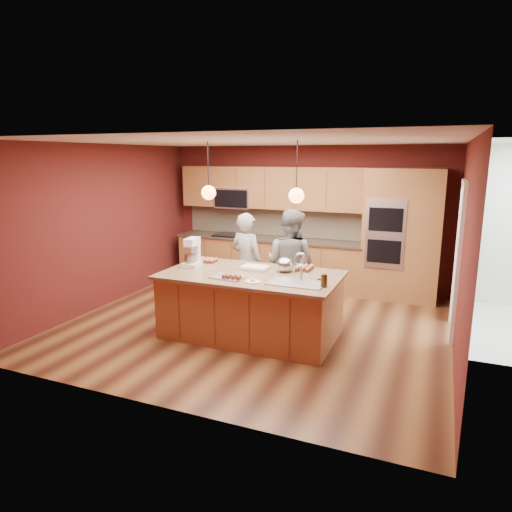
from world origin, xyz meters
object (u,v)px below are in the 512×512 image
at_px(person_left, 247,263).
at_px(mixing_bowl, 285,265).
at_px(stand_mixer, 192,254).
at_px(person_right, 290,264).
at_px(island, 252,304).

relative_size(person_left, mixing_bowl, 6.35).
xyz_separation_m(person_left, mixing_bowl, (0.88, -0.67, 0.19)).
height_order(stand_mixer, mixing_bowl, stand_mixer).
relative_size(stand_mixer, mixing_bowl, 1.66).
bearing_deg(person_left, mixing_bowl, 156.89).
distance_m(person_right, mixing_bowl, 0.70).
xyz_separation_m(island, mixing_bowl, (0.39, 0.27, 0.54)).
bearing_deg(person_left, island, 131.74).
bearing_deg(stand_mixer, mixing_bowl, 2.58).
height_order(island, stand_mixer, stand_mixer).
distance_m(person_left, mixing_bowl, 1.13).
bearing_deg(island, person_left, 117.52).
xyz_separation_m(person_right, mixing_bowl, (0.14, -0.67, 0.15)).
bearing_deg(mixing_bowl, person_right, 101.86).
xyz_separation_m(island, person_left, (-0.49, 0.94, 0.35)).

